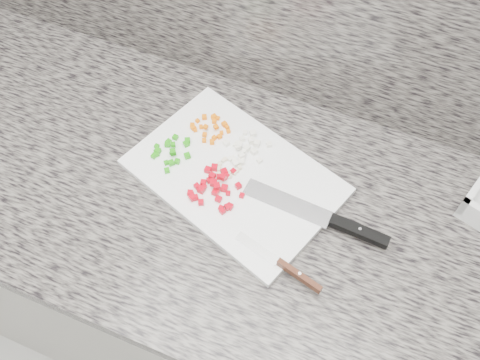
{
  "coord_description": "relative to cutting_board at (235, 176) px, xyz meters",
  "views": [
    {
      "loc": [
        0.19,
        0.95,
        1.8
      ],
      "look_at": [
        -0.02,
        1.47,
        0.93
      ],
      "focal_mm": 40.0,
      "sensor_mm": 36.0,
      "label": 1
    }
  ],
  "objects": [
    {
      "name": "green_pepper_pile",
      "position": [
        -0.14,
        -0.0,
        0.01
      ],
      "size": [
        0.08,
        0.1,
        0.02
      ],
      "color": "#209B0E",
      "rests_on": "cutting_board"
    },
    {
      "name": "countertop",
      "position": [
        0.04,
        -0.05,
        -0.03
      ],
      "size": [
        3.96,
        0.64,
        0.04
      ],
      "primitive_type": "cube",
      "color": "#615C55",
      "rests_on": "cabinet"
    },
    {
      "name": "paring_knife",
      "position": [
        0.17,
        -0.15,
        0.01
      ],
      "size": [
        0.18,
        0.06,
        0.02
      ],
      "rotation": [
        0.0,
        0.0,
        -0.26
      ],
      "color": "silver",
      "rests_on": "cutting_board"
    },
    {
      "name": "carrot_pile",
      "position": [
        -0.09,
        0.09,
        0.01
      ],
      "size": [
        0.09,
        0.08,
        0.02
      ],
      "color": "orange",
      "rests_on": "cutting_board"
    },
    {
      "name": "cutting_board",
      "position": [
        0.0,
        0.0,
        0.0
      ],
      "size": [
        0.47,
        0.38,
        0.01
      ],
      "primitive_type": "cube",
      "rotation": [
        0.0,
        0.0,
        -0.33
      ],
      "color": "white",
      "rests_on": "countertop"
    },
    {
      "name": "chef_knife",
      "position": [
        0.21,
        -0.03,
        0.01
      ],
      "size": [
        0.29,
        0.05,
        0.02
      ],
      "rotation": [
        0.0,
        0.0,
        -0.06
      ],
      "color": "silver",
      "rests_on": "cutting_board"
    },
    {
      "name": "onion_pile",
      "position": [
        -0.0,
        0.06,
        0.01
      ],
      "size": [
        0.1,
        0.1,
        0.02
      ],
      "color": "white",
      "rests_on": "cutting_board"
    },
    {
      "name": "garlic_pile",
      "position": [
        -0.02,
        0.0,
        0.01
      ],
      "size": [
        0.05,
        0.05,
        0.01
      ],
      "color": "beige",
      "rests_on": "cutting_board"
    },
    {
      "name": "cabinet",
      "position": [
        0.04,
        -0.05,
        -0.48
      ],
      "size": [
        3.92,
        0.62,
        0.86
      ],
      "primitive_type": "cube",
      "color": "silver",
      "rests_on": "ground"
    },
    {
      "name": "red_pepper_pile",
      "position": [
        -0.02,
        -0.05,
        0.01
      ],
      "size": [
        0.11,
        0.1,
        0.02
      ],
      "color": "#C10214",
      "rests_on": "cutting_board"
    }
  ]
}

